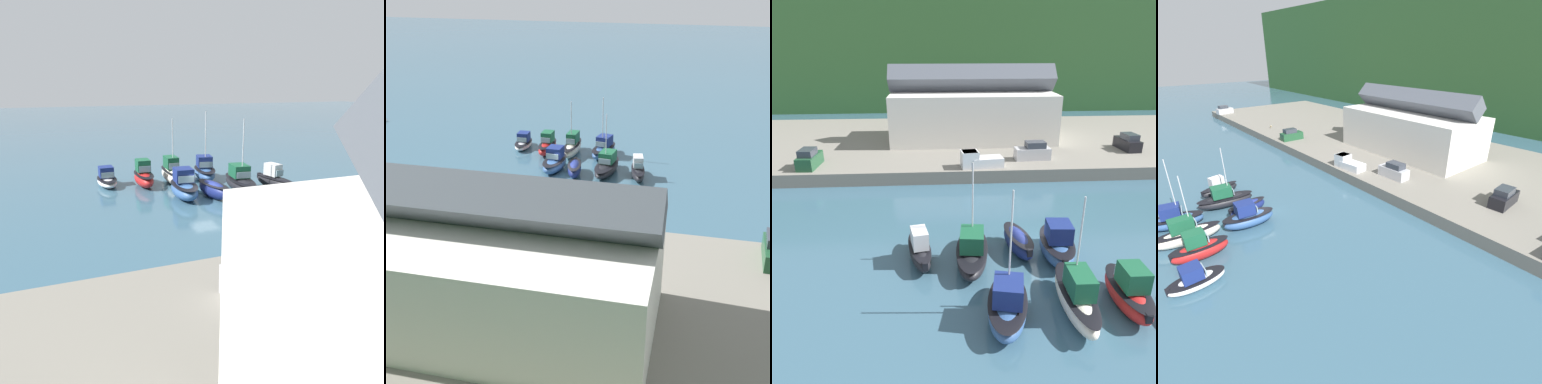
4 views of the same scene
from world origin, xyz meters
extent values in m
plane|color=#385B70|center=(0.00, 0.00, 0.00)|extent=(320.00, 320.00, 0.00)
cube|color=gray|center=(0.00, 29.51, 0.74)|extent=(125.43, 31.36, 1.48)
cube|color=silver|center=(-2.12, 28.74, 4.84)|extent=(22.55, 11.25, 6.72)
cube|color=#515660|center=(-2.12, 28.74, 10.07)|extent=(23.00, 3.75, 3.75)
ellipsoid|color=black|center=(-8.49, -1.60, 0.69)|extent=(2.36, 5.02, 1.38)
ellipsoid|color=black|center=(-8.49, -1.60, 1.17)|extent=(2.44, 5.13, 0.12)
cube|color=silver|center=(-8.44, -1.84, 2.00)|extent=(1.38, 1.87, 1.24)
cube|color=#8CA5B2|center=(-8.64, -0.86, 1.81)|extent=(0.96, 0.29, 0.62)
cube|color=black|center=(-8.03, -3.85, 0.96)|extent=(0.41, 0.35, 0.56)
ellipsoid|color=black|center=(-4.77, -2.09, 0.71)|extent=(2.85, 6.54, 1.43)
ellipsoid|color=black|center=(-4.77, -2.09, 1.21)|extent=(2.95, 6.68, 0.12)
cube|color=#195638|center=(-4.80, -2.40, 2.05)|extent=(1.85, 2.39, 1.26)
cube|color=#8CA5B2|center=(-4.66, -1.15, 1.86)|extent=(1.44, 0.26, 0.63)
cylinder|color=silver|center=(-4.71, -1.62, 4.38)|extent=(0.10, 0.10, 5.92)
ellipsoid|color=navy|center=(-1.21, -0.78, 0.81)|extent=(2.28, 4.70, 1.62)
ellipsoid|color=black|center=(-1.21, -0.78, 1.37)|extent=(2.35, 4.80, 0.12)
cube|color=black|center=(-0.84, -2.89, 1.13)|extent=(0.40, 0.34, 0.56)
ellipsoid|color=#33568E|center=(1.44, -1.71, 0.79)|extent=(2.62, 5.49, 1.58)
ellipsoid|color=black|center=(1.44, -1.71, 1.35)|extent=(2.72, 5.60, 0.12)
cube|color=navy|center=(1.42, -1.98, 2.23)|extent=(1.81, 1.99, 1.30)
cube|color=#8CA5B2|center=(1.50, -0.90, 2.04)|extent=(1.51, 0.21, 0.65)
cube|color=black|center=(1.25, -4.24, 1.11)|extent=(0.38, 0.31, 0.56)
ellipsoid|color=#33568E|center=(-3.26, -7.96, 0.70)|extent=(3.23, 5.79, 1.41)
ellipsoid|color=black|center=(-3.26, -7.96, 1.20)|extent=(3.34, 5.91, 0.12)
cube|color=navy|center=(-3.32, -8.22, 2.03)|extent=(1.98, 2.20, 1.25)
cube|color=#8CA5B2|center=(-3.09, -7.14, 1.85)|extent=(1.45, 0.40, 0.63)
cylinder|color=silver|center=(-3.18, -7.56, 4.56)|extent=(0.10, 0.10, 6.31)
ellipsoid|color=white|center=(0.76, -7.69, 0.80)|extent=(1.81, 6.22, 1.59)
ellipsoid|color=black|center=(0.76, -7.69, 1.35)|extent=(1.88, 6.35, 0.12)
cube|color=#195638|center=(0.76, -8.00, 2.24)|extent=(1.31, 2.19, 1.30)
cube|color=#8CA5B2|center=(0.78, -6.77, 2.05)|extent=(1.13, 0.13, 0.65)
cylinder|color=silver|center=(0.77, -7.23, 4.35)|extent=(0.10, 0.10, 5.51)
ellipsoid|color=red|center=(4.02, -7.41, 0.78)|extent=(1.89, 5.03, 1.56)
ellipsoid|color=black|center=(4.02, -7.41, 1.32)|extent=(1.96, 5.13, 0.12)
cube|color=#195638|center=(4.01, -7.66, 2.20)|extent=(1.39, 1.77, 1.29)
cube|color=#8CA5B2|center=(4.03, -6.63, 2.01)|extent=(1.23, 0.12, 0.64)
cube|color=black|center=(3.98, -9.78, 1.09)|extent=(0.36, 0.29, 0.56)
ellipsoid|color=silver|center=(7.74, -8.74, 0.48)|extent=(2.06, 4.49, 0.95)
ellipsoid|color=black|center=(7.74, -8.74, 0.81)|extent=(2.14, 4.58, 0.12)
cube|color=navy|center=(7.75, -8.97, 1.52)|extent=(1.49, 1.59, 1.14)
cube|color=#8CA5B2|center=(7.72, -8.04, 1.35)|extent=(1.30, 0.14, 0.57)
cube|color=black|center=(7.80, -10.85, 0.67)|extent=(0.37, 0.29, 0.56)
cube|color=#B7B7BC|center=(4.27, 17.96, 2.18)|extent=(4.27, 1.98, 1.40)
cube|color=#333842|center=(4.59, 17.98, 3.26)|extent=(2.37, 1.63, 0.76)
cube|color=silver|center=(-1.52, 15.48, 2.03)|extent=(3.71, 2.38, 1.10)
cube|color=silver|center=(-3.54, 15.26, 2.43)|extent=(2.09, 2.10, 1.90)
cube|color=#2D333D|center=(-3.54, 15.26, 3.13)|extent=(1.81, 1.97, 0.50)
camera|label=1|loc=(12.84, 30.82, 10.61)|focal=35.00mm
camera|label=2|loc=(-15.06, 55.41, 23.24)|focal=50.00mm
camera|label=3|loc=(-6.88, -24.99, 14.71)|focal=35.00mm
camera|label=4|loc=(30.10, -11.09, 17.45)|focal=28.00mm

